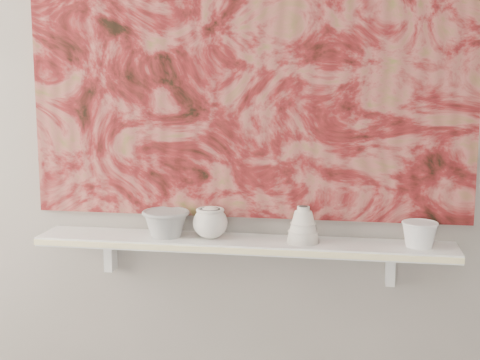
% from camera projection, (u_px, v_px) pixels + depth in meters
% --- Properties ---
extents(wall_back, '(3.60, 0.00, 3.60)m').
position_uv_depth(wall_back, '(247.00, 112.00, 2.26)').
color(wall_back, gray).
rests_on(wall_back, floor).
extents(shelf, '(1.40, 0.18, 0.03)m').
position_uv_depth(shelf, '(243.00, 244.00, 2.23)').
color(shelf, silver).
rests_on(shelf, wall_back).
extents(shelf_stripe, '(1.40, 0.01, 0.02)m').
position_uv_depth(shelf_stripe, '(238.00, 251.00, 2.14)').
color(shelf_stripe, '#FAECA7').
rests_on(shelf_stripe, shelf).
extents(bracket_left, '(0.03, 0.06, 0.12)m').
position_uv_depth(bracket_left, '(111.00, 254.00, 2.39)').
color(bracket_left, silver).
rests_on(bracket_left, wall_back).
extents(bracket_right, '(0.03, 0.06, 0.12)m').
position_uv_depth(bracket_right, '(390.00, 267.00, 2.23)').
color(bracket_right, silver).
rests_on(bracket_right, wall_back).
extents(painting, '(1.50, 0.02, 1.10)m').
position_uv_depth(painting, '(247.00, 55.00, 2.21)').
color(painting, maroon).
rests_on(painting, wall_back).
extents(house_motif, '(0.09, 0.00, 0.08)m').
position_uv_depth(house_motif, '(382.00, 150.00, 2.18)').
color(house_motif, black).
rests_on(house_motif, painting).
extents(bowl_grey, '(0.19, 0.19, 0.09)m').
position_uv_depth(bowl_grey, '(166.00, 223.00, 2.27)').
color(bowl_grey, gray).
rests_on(bowl_grey, shelf).
extents(cup_cream, '(0.14, 0.14, 0.11)m').
position_uv_depth(cup_cream, '(210.00, 223.00, 2.24)').
color(cup_cream, beige).
rests_on(cup_cream, shelf).
extents(bell_vessel, '(0.12, 0.12, 0.12)m').
position_uv_depth(bell_vessel, '(303.00, 224.00, 2.19)').
color(bell_vessel, silver).
rests_on(bell_vessel, shelf).
extents(bowl_white, '(0.13, 0.13, 0.08)m').
position_uv_depth(bowl_white, '(420.00, 234.00, 2.13)').
color(bowl_white, silver).
rests_on(bowl_white, shelf).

